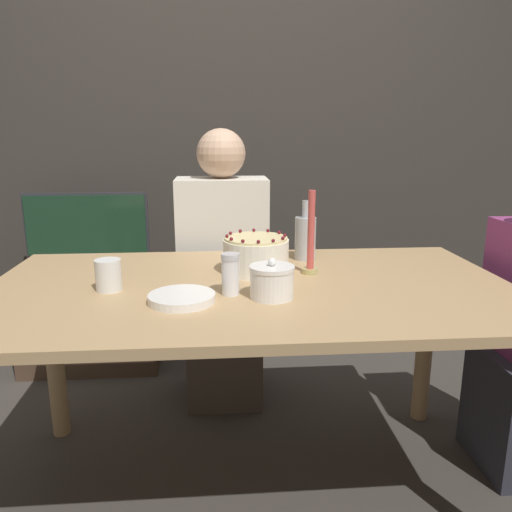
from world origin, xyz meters
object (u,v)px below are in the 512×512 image
object	(u,v)px
cake	(256,255)
tv_monitor	(87,227)
candle	(311,240)
person_man_blue_shirt	(223,287)
sugar_shaker	(230,274)
sugar_bowl	(272,282)
bottle	(305,237)

from	to	relation	value
cake	tv_monitor	bearing A→B (deg)	129.79
candle	person_man_blue_shirt	size ratio (longest dim) A/B	0.23
cake	person_man_blue_shirt	distance (m)	0.61
cake	sugar_shaker	distance (m)	0.26
sugar_bowl	cake	bearing A→B (deg)	95.16
candle	cake	bearing A→B (deg)	170.39
cake	sugar_shaker	size ratio (longest dim) A/B	1.79
sugar_shaker	bottle	distance (m)	0.50
candle	tv_monitor	xyz separation A→B (m)	(-1.00, 1.01, -0.13)
candle	sugar_shaker	bearing A→B (deg)	-143.45
candle	person_man_blue_shirt	distance (m)	0.72
sugar_bowl	tv_monitor	world-z (taller)	tv_monitor
sugar_shaker	bottle	bearing A→B (deg)	53.89
cake	candle	xyz separation A→B (m)	(0.18, -0.03, 0.06)
cake	bottle	size ratio (longest dim) A/B	1.00
person_man_blue_shirt	sugar_bowl	bearing A→B (deg)	99.48
cake	bottle	distance (m)	0.26
person_man_blue_shirt	tv_monitor	xyz separation A→B (m)	(-0.71, 0.45, 0.21)
cake	bottle	xyz separation A→B (m)	(0.20, 0.17, 0.02)
sugar_shaker	person_man_blue_shirt	xyz separation A→B (m)	(-0.01, 0.77, -0.28)
tv_monitor	person_man_blue_shirt	bearing A→B (deg)	-32.58
candle	sugar_bowl	bearing A→B (deg)	-122.98
candle	tv_monitor	size ratio (longest dim) A/B	0.45
sugar_shaker	tv_monitor	distance (m)	1.42
bottle	tv_monitor	size ratio (longest dim) A/B	0.35
sugar_shaker	candle	distance (m)	0.35
sugar_shaker	bottle	size ratio (longest dim) A/B	0.56
cake	bottle	bearing A→B (deg)	39.83
bottle	candle	bearing A→B (deg)	-94.82
sugar_shaker	tv_monitor	bearing A→B (deg)	120.64
sugar_shaker	candle	bearing A→B (deg)	36.55
sugar_bowl	candle	xyz separation A→B (m)	(0.16, 0.25, 0.07)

